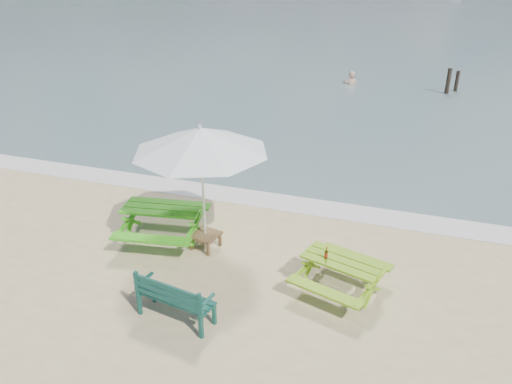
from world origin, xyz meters
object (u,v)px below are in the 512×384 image
(swimmer, at_px, (350,89))
(picnic_table_right, at_px, (341,276))
(beer_bottle, at_px, (326,255))
(side_table, at_px, (206,240))
(patio_umbrella, at_px, (200,140))
(park_bench, at_px, (176,306))
(picnic_table_left, at_px, (164,224))

(swimmer, bearing_deg, picnic_table_right, -82.10)
(picnic_table_right, height_order, beer_bottle, beer_bottle)
(side_table, relative_size, patio_umbrella, 0.20)
(patio_umbrella, bearing_deg, picnic_table_right, -11.29)
(picnic_table_right, bearing_deg, park_bench, -146.59)
(swimmer, bearing_deg, park_bench, -90.76)
(patio_umbrella, relative_size, swimmer, 1.82)
(park_bench, relative_size, patio_umbrella, 0.44)
(picnic_table_right, xyz_separation_m, swimmer, (-2.32, 16.72, -0.60))
(patio_umbrella, distance_m, swimmer, 16.36)
(park_bench, xyz_separation_m, beer_bottle, (2.27, 1.64, 0.51))
(beer_bottle, bearing_deg, picnic_table_right, 10.21)
(picnic_table_right, distance_m, swimmer, 16.89)
(picnic_table_right, height_order, park_bench, park_bench)
(picnic_table_left, relative_size, picnic_table_right, 1.08)
(picnic_table_right, bearing_deg, picnic_table_left, 170.74)
(side_table, height_order, swimmer, swimmer)
(beer_bottle, bearing_deg, patio_umbrella, 166.45)
(side_table, relative_size, beer_bottle, 2.69)
(park_bench, relative_size, side_table, 2.21)
(picnic_table_left, height_order, swimmer, picnic_table_left)
(picnic_table_left, distance_m, patio_umbrella, 2.33)
(patio_umbrella, bearing_deg, swimmer, 87.52)
(picnic_table_right, bearing_deg, patio_umbrella, 168.71)
(park_bench, relative_size, beer_bottle, 5.94)
(picnic_table_left, xyz_separation_m, picnic_table_right, (4.04, -0.66, -0.06))
(picnic_table_left, relative_size, swimmer, 1.18)
(patio_umbrella, relative_size, beer_bottle, 13.43)
(beer_bottle, bearing_deg, swimmer, 96.88)
(park_bench, distance_m, patio_umbrella, 3.22)
(swimmer, bearing_deg, beer_bottle, -83.12)
(side_table, xyz_separation_m, beer_bottle, (2.72, -0.66, 0.59))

